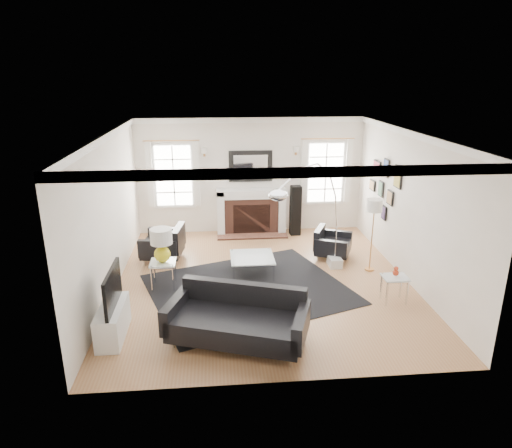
{
  "coord_description": "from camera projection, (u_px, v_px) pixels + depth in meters",
  "views": [
    {
      "loc": [
        -0.85,
        -7.89,
        3.8
      ],
      "look_at": [
        -0.11,
        0.3,
        1.06
      ],
      "focal_mm": 32.0,
      "sensor_mm": 36.0,
      "label": 1
    }
  ],
  "objects": [
    {
      "name": "tv_unit",
      "position": [
        113.0,
        317.0,
        6.81
      ],
      "size": [
        0.35,
        1.0,
        1.09
      ],
      "color": "white",
      "rests_on": "floor"
    },
    {
      "name": "back_wall",
      "position": [
        250.0,
        176.0,
        11.12
      ],
      "size": [
        5.5,
        0.04,
        2.8
      ],
      "primitive_type": "cube",
      "color": "white",
      "rests_on": "floor"
    },
    {
      "name": "floor",
      "position": [
        263.0,
        281.0,
        8.73
      ],
      "size": [
        6.0,
        6.0,
        0.0
      ],
      "primitive_type": "plane",
      "color": "#A36B44",
      "rests_on": "ground"
    },
    {
      "name": "crown_molding",
      "position": [
        264.0,
        137.0,
        7.86
      ],
      "size": [
        5.5,
        6.0,
        0.12
      ],
      "primitive_type": "cube",
      "color": "white",
      "rests_on": "back_wall"
    },
    {
      "name": "front_wall",
      "position": [
        290.0,
        283.0,
        5.45
      ],
      "size": [
        5.5,
        0.04,
        2.8
      ],
      "primitive_type": "cube",
      "color": "white",
      "rests_on": "floor"
    },
    {
      "name": "fireplace",
      "position": [
        251.0,
        212.0,
        11.19
      ],
      "size": [
        1.7,
        0.69,
        1.11
      ],
      "color": "white",
      "rests_on": "floor"
    },
    {
      "name": "side_table_left",
      "position": [
        163.0,
        267.0,
        8.36
      ],
      "size": [
        0.46,
        0.46,
        0.51
      ],
      "color": "silver",
      "rests_on": "floor"
    },
    {
      "name": "ceiling",
      "position": [
        264.0,
        133.0,
        7.84
      ],
      "size": [
        5.5,
        6.0,
        0.02
      ],
      "primitive_type": "cube",
      "color": "white",
      "rests_on": "back_wall"
    },
    {
      "name": "right_wall",
      "position": [
        410.0,
        207.0,
        8.52
      ],
      "size": [
        0.04,
        6.0,
        2.8
      ],
      "primitive_type": "cube",
      "color": "white",
      "rests_on": "floor"
    },
    {
      "name": "orange_vase",
      "position": [
        396.0,
        272.0,
        7.78
      ],
      "size": [
        0.11,
        0.11,
        0.17
      ],
      "color": "red",
      "rests_on": "nesting_table"
    },
    {
      "name": "arc_floor_lamp",
      "position": [
        310.0,
        217.0,
        8.42
      ],
      "size": [
        1.65,
        1.53,
        2.33
      ],
      "color": "silver",
      "rests_on": "floor"
    },
    {
      "name": "armchair_left",
      "position": [
        165.0,
        245.0,
        9.63
      ],
      "size": [
        0.93,
        1.01,
        0.61
      ],
      "color": "black",
      "rests_on": "floor"
    },
    {
      "name": "armchair_right",
      "position": [
        331.0,
        244.0,
        9.78
      ],
      "size": [
        0.95,
        1.0,
        0.53
      ],
      "color": "black",
      "rests_on": "floor"
    },
    {
      "name": "speaker_tower",
      "position": [
        295.0,
        210.0,
        11.08
      ],
      "size": [
        0.26,
        0.26,
        1.22
      ],
      "primitive_type": "cube",
      "rotation": [
        0.0,
        0.0,
        0.08
      ],
      "color": "black",
      "rests_on": "floor"
    },
    {
      "name": "area_rug",
      "position": [
        248.0,
        289.0,
        8.4
      ],
      "size": [
        4.17,
        3.82,
        0.01
      ],
      "primitive_type": "cube",
      "rotation": [
        0.0,
        0.0,
        0.34
      ],
      "color": "black",
      "rests_on": "floor"
    },
    {
      "name": "stick_floor_lamp",
      "position": [
        374.0,
        209.0,
        8.83
      ],
      "size": [
        0.3,
        0.3,
        1.48
      ],
      "color": "#C28343",
      "rests_on": "floor"
    },
    {
      "name": "left_wall",
      "position": [
        109.0,
        215.0,
        8.05
      ],
      "size": [
        0.04,
        6.0,
        2.8
      ],
      "primitive_type": "cube",
      "color": "white",
      "rests_on": "floor"
    },
    {
      "name": "nesting_table",
      "position": [
        395.0,
        283.0,
        7.84
      ],
      "size": [
        0.43,
        0.36,
        0.47
      ],
      "color": "silver",
      "rests_on": "floor"
    },
    {
      "name": "coffee_table",
      "position": [
        252.0,
        258.0,
        8.93
      ],
      "size": [
        0.84,
        0.84,
        0.37
      ],
      "color": "silver",
      "rests_on": "floor"
    },
    {
      "name": "gallery_wall",
      "position": [
        384.0,
        184.0,
        9.7
      ],
      "size": [
        0.04,
        1.73,
        1.29
      ],
      "color": "black",
      "rests_on": "right_wall"
    },
    {
      "name": "gourd_lamp",
      "position": [
        162.0,
        243.0,
        8.21
      ],
      "size": [
        0.4,
        0.4,
        0.64
      ],
      "color": "yellow",
      "rests_on": "side_table_left"
    },
    {
      "name": "mantel_mirror",
      "position": [
        251.0,
        166.0,
        11.0
      ],
      "size": [
        1.05,
        0.07,
        0.75
      ],
      "color": "black",
      "rests_on": "back_wall"
    },
    {
      "name": "window_left",
      "position": [
        174.0,
        175.0,
        10.89
      ],
      "size": [
        1.24,
        0.15,
        1.62
      ],
      "color": "white",
      "rests_on": "back_wall"
    },
    {
      "name": "window_right",
      "position": [
        326.0,
        173.0,
        11.21
      ],
      "size": [
        1.24,
        0.15,
        1.62
      ],
      "color": "white",
      "rests_on": "back_wall"
    },
    {
      "name": "sofa",
      "position": [
        238.0,
        319.0,
        6.68
      ],
      "size": [
        2.21,
        1.52,
        0.66
      ],
      "color": "black",
      "rests_on": "floor"
    }
  ]
}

